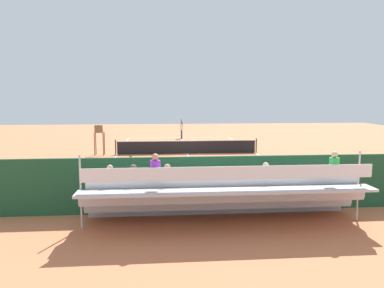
# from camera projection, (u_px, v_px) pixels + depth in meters

# --- Properties ---
(ground_plane) EXTENTS (60.00, 60.00, 0.00)m
(ground_plane) POSITION_uv_depth(u_px,v_px,m) (187.00, 154.00, 27.75)
(ground_plane) COLOR #CC7047
(court_line_markings) EXTENTS (10.10, 22.20, 0.01)m
(court_line_markings) POSITION_uv_depth(u_px,v_px,m) (187.00, 154.00, 27.79)
(court_line_markings) COLOR white
(court_line_markings) RESTS_ON ground
(tennis_net) EXTENTS (10.30, 0.10, 1.07)m
(tennis_net) POSITION_uv_depth(u_px,v_px,m) (187.00, 147.00, 27.69)
(tennis_net) COLOR black
(tennis_net) RESTS_ON ground
(backdrop_wall) EXTENTS (18.00, 0.16, 2.00)m
(backdrop_wall) POSITION_uv_depth(u_px,v_px,m) (217.00, 184.00, 13.79)
(backdrop_wall) COLOR #1E4C2D
(backdrop_wall) RESTS_ON ground
(bleacher_stand) EXTENTS (9.06, 2.40, 2.48)m
(bleacher_stand) POSITION_uv_depth(u_px,v_px,m) (219.00, 194.00, 12.46)
(bleacher_stand) COLOR #B2B2B7
(bleacher_stand) RESTS_ON ground
(umpire_chair) EXTENTS (0.67, 0.67, 2.14)m
(umpire_chair) POSITION_uv_depth(u_px,v_px,m) (99.00, 137.00, 26.84)
(umpire_chair) COLOR brown
(umpire_chair) RESTS_ON ground
(courtside_bench) EXTENTS (1.80, 0.40, 0.93)m
(courtside_bench) POSITION_uv_depth(u_px,v_px,m) (303.00, 189.00, 14.87)
(courtside_bench) COLOR #33383D
(courtside_bench) RESTS_ON ground
(equipment_bag) EXTENTS (0.90, 0.36, 0.36)m
(equipment_bag) POSITION_uv_depth(u_px,v_px,m) (258.00, 200.00, 14.63)
(equipment_bag) COLOR #B22D2D
(equipment_bag) RESTS_ON ground
(tennis_player) EXTENTS (0.38, 0.54, 1.93)m
(tennis_player) POSITION_uv_depth(u_px,v_px,m) (182.00, 128.00, 37.59)
(tennis_player) COLOR navy
(tennis_player) RESTS_ON ground
(tennis_racket) EXTENTS (0.56, 0.45, 0.03)m
(tennis_racket) POSITION_uv_depth(u_px,v_px,m) (179.00, 139.00, 37.48)
(tennis_racket) COLOR black
(tennis_racket) RESTS_ON ground
(tennis_ball_near) EXTENTS (0.07, 0.07, 0.07)m
(tennis_ball_near) POSITION_uv_depth(u_px,v_px,m) (183.00, 143.00, 33.83)
(tennis_ball_near) COLOR #CCDB33
(tennis_ball_near) RESTS_ON ground
(line_judge) EXTENTS (0.39, 0.54, 1.93)m
(line_judge) POSITION_uv_depth(u_px,v_px,m) (129.00, 181.00, 14.19)
(line_judge) COLOR #232328
(line_judge) RESTS_ON ground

